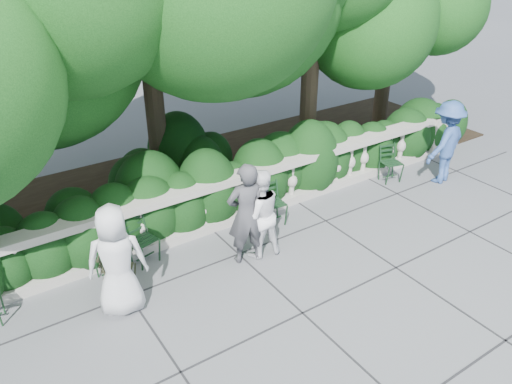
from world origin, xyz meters
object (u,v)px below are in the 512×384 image
chair_c (117,281)px  person_older_blue (445,142)px  person_businessman (117,261)px  chair_weathered (133,293)px  person_casual_man (259,214)px  chair_b (151,265)px  chair_d (277,227)px  person_woman_grey (246,214)px  chair_e (393,184)px

chair_c → person_older_blue: person_older_blue is taller
person_businessman → chair_c: bearing=-82.1°
person_businessman → chair_weathered: bearing=-112.6°
chair_weathered → person_older_blue: size_ratio=0.46×
person_casual_man → chair_b: bearing=-13.9°
person_businessman → chair_b: bearing=-115.7°
chair_d → person_businessman: size_ratio=0.48×
chair_b → person_woman_grey: person_woman_grey is taller
chair_e → person_casual_man: size_ratio=0.52×
chair_weathered → chair_e: bearing=-54.3°
chair_e → person_businessman: person_businessman is taller
person_woman_grey → person_casual_man: bearing=-161.6°
person_woman_grey → person_businessman: bearing=13.1°
person_older_blue → person_woman_grey: bearing=-8.8°
person_businessman → person_woman_grey: person_woman_grey is taller
chair_weathered → person_older_blue: 7.25m
person_woman_grey → person_older_blue: 5.21m
chair_b → person_older_blue: 6.75m
chair_d → person_older_blue: bearing=-0.8°
chair_c → chair_d: same height
person_casual_man → person_older_blue: (4.94, 0.10, 0.12)m
chair_d → person_older_blue: (4.18, -0.42, 0.92)m
person_businessman → chair_e: bearing=-155.7°
chair_c → chair_weathered: bearing=-85.6°
chair_c → chair_weathered: 0.44m
chair_d → chair_e: bearing=5.6°
chair_d → person_woman_grey: size_ratio=0.46×
person_casual_man → chair_e: bearing=-163.4°
chair_b → person_older_blue: person_older_blue is taller
chair_c → person_casual_man: person_casual_man is taller
chair_b → chair_weathered: (-0.54, -0.52, 0.00)m
chair_d → person_older_blue: person_older_blue is taller
chair_b → chair_weathered: 0.74m
chair_d → person_older_blue: 4.30m
chair_e → person_woman_grey: 4.37m
chair_e → person_older_blue: bearing=-12.5°
chair_b → chair_d: (2.48, -0.20, 0.00)m
chair_e → person_casual_man: person_casual_man is taller
person_woman_grey → person_older_blue: bearing=-166.3°
chair_d → person_businessman: bearing=-165.1°
chair_weathered → person_casual_man: (2.25, -0.20, 0.80)m
person_businessman → person_older_blue: person_older_blue is taller
chair_d → chair_e: size_ratio=1.00×
chair_b → chair_c: (-0.63, -0.08, 0.00)m
person_casual_man → chair_c: bearing=-6.3°
chair_e → person_woman_grey: (-4.23, -0.58, 0.90)m
chair_e → chair_weathered: bearing=-164.2°
person_older_blue → person_businessman: bearing=-9.0°
person_woman_grey → chair_e: bearing=-159.9°
chair_d → chair_weathered: same height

